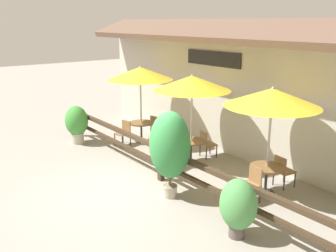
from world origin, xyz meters
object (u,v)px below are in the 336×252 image
(patio_umbrella_middle, at_px, (192,83))
(chair_far_wallside, at_px, (283,170))
(dining_table_far, at_px, (267,172))
(potted_plant_broad_leaf, at_px, (238,206))
(chair_near_streetside, at_px, (124,132))
(chair_middle_streetside, at_px, (173,153))
(chair_near_wallside, at_px, (157,126))
(patio_umbrella_near, at_px, (140,73))
(potted_plant_entrance_palm, at_px, (77,122))
(patio_umbrella_far, at_px, (272,97))
(dining_table_middle, at_px, (191,145))
(chair_far_streetside, at_px, (251,183))
(potted_plant_tall_tropical, at_px, (170,146))
(chair_middle_wallside, at_px, (207,143))
(dining_table_near, at_px, (141,126))

(patio_umbrella_middle, distance_m, chair_far_wallside, 3.46)
(dining_table_far, bearing_deg, potted_plant_broad_leaf, -66.04)
(chair_near_streetside, bearing_deg, chair_middle_streetside, -11.20)
(dining_table_far, xyz_separation_m, chair_far_wallside, (0.03, 0.64, -0.09))
(chair_near_streetside, xyz_separation_m, chair_far_wallside, (5.45, 1.46, 0.00))
(chair_near_wallside, height_order, chair_middle_streetside, same)
(patio_umbrella_near, height_order, potted_plant_entrance_palm, patio_umbrella_near)
(patio_umbrella_far, bearing_deg, dining_table_middle, -177.92)
(chair_near_wallside, xyz_separation_m, patio_umbrella_far, (5.36, -0.55, 1.96))
(chair_near_streetside, bearing_deg, chair_far_wallside, 3.22)
(chair_middle_streetside, bearing_deg, chair_near_wallside, 139.80)
(chair_near_wallside, height_order, chair_far_streetside, same)
(chair_middle_streetside, relative_size, patio_umbrella_far, 0.31)
(potted_plant_tall_tropical, relative_size, potted_plant_entrance_palm, 1.61)
(patio_umbrella_middle, xyz_separation_m, potted_plant_tall_tropical, (1.41, -1.91, -1.14))
(patio_umbrella_near, distance_m, patio_umbrella_far, 5.36)
(patio_umbrella_near, relative_size, potted_plant_entrance_palm, 2.02)
(potted_plant_tall_tropical, xyz_separation_m, potted_plant_broad_leaf, (2.22, -0.04, -0.62))
(dining_table_middle, bearing_deg, dining_table_far, 2.08)
(dining_table_far, bearing_deg, chair_middle_wallside, 167.87)
(patio_umbrella_middle, height_order, potted_plant_broad_leaf, patio_umbrella_middle)
(chair_near_wallside, distance_m, dining_table_middle, 2.72)
(chair_middle_wallside, xyz_separation_m, chair_far_wallside, (2.80, 0.04, 0.00))
(patio_umbrella_near, relative_size, chair_middle_wallside, 3.18)
(patio_umbrella_far, distance_m, potted_plant_entrance_palm, 7.09)
(patio_umbrella_near, relative_size, chair_middle_streetside, 3.18)
(chair_near_streetside, xyz_separation_m, chair_far_streetside, (5.48, 0.18, 0.00))
(dining_table_near, distance_m, patio_umbrella_middle, 3.23)
(patio_umbrella_near, bearing_deg, potted_plant_entrance_palm, -123.38)
(dining_table_near, bearing_deg, potted_plant_entrance_palm, -123.38)
(patio_umbrella_near, distance_m, chair_far_wallside, 5.79)
(chair_middle_wallside, distance_m, potted_plant_broad_leaf, 4.53)
(dining_table_near, xyz_separation_m, patio_umbrella_middle, (2.63, 0.03, 1.87))
(potted_plant_tall_tropical, bearing_deg, patio_umbrella_near, 155.11)
(chair_near_wallside, distance_m, chair_far_wallside, 5.39)
(chair_far_wallside, bearing_deg, chair_middle_wallside, 9.93)
(dining_table_near, xyz_separation_m, chair_near_streetside, (-0.06, -0.69, -0.09))
(chair_far_streetside, relative_size, chair_far_wallside, 1.00)
(chair_far_streetside, bearing_deg, chair_middle_streetside, -170.75)
(patio_umbrella_near, distance_m, dining_table_middle, 3.23)
(patio_umbrella_near, height_order, dining_table_near, patio_umbrella_near)
(chair_near_wallside, distance_m, chair_far_streetside, 5.55)
(chair_middle_streetside, relative_size, potted_plant_broad_leaf, 0.69)
(dining_table_near, distance_m, chair_near_streetside, 0.70)
(dining_table_near, height_order, dining_table_far, same)
(chair_near_streetside, relative_size, chair_middle_wallside, 1.00)
(chair_middle_streetside, distance_m, dining_table_far, 2.83)
(chair_far_wallside, distance_m, potted_plant_tall_tropical, 3.08)
(chair_near_streetside, height_order, potted_plant_broad_leaf, potted_plant_broad_leaf)
(chair_middle_wallside, distance_m, potted_plant_entrance_palm, 4.63)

